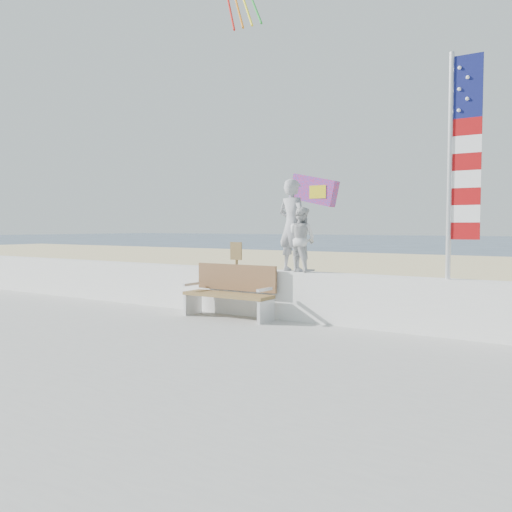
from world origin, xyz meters
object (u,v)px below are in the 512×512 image
at_px(adult, 293,225).
at_px(child, 301,239).
at_px(flag, 459,156).
at_px(bench, 231,291).

xyz_separation_m(adult, child, (0.19, 0.00, -0.26)).
bearing_deg(child, flag, -167.79).
height_order(child, bench, child).
distance_m(adult, bench, 1.71).
bearing_deg(bench, child, 19.73).
distance_m(child, flag, 3.04).
relative_size(child, bench, 0.66).
xyz_separation_m(bench, flag, (4.00, 0.45, 2.30)).
xyz_separation_m(adult, flag, (2.92, -0.00, 1.07)).
bearing_deg(child, adult, 12.22).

